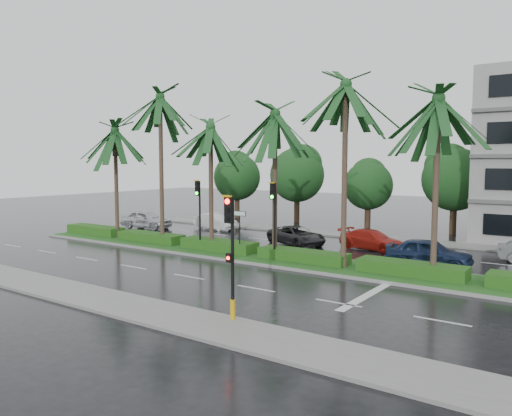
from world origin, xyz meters
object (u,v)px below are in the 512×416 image
Objects in this scene: signal_median_left at (199,204)px; car_silver at (146,219)px; car_darkgrey at (296,236)px; street_sign at (239,222)px; signal_near at (231,252)px; car_white at (215,221)px; car_blue at (429,253)px; car_red at (372,240)px.

signal_median_left is 0.96× the size of car_silver.
car_darkgrey is (3.50, 5.98, -2.37)m from signal_median_left.
signal_median_left is at bearing -126.37° from car_silver.
signal_median_left is 3.13m from street_sign.
street_sign is 6.01m from car_darkgrey.
signal_near is 26.41m from car_silver.
car_silver is 5.94m from car_white.
car_silver is 1.01× the size of car_blue.
car_darkgrey is at bearing 114.27° from car_red.
signal_near is 1.68× the size of street_sign.
signal_median_left is at bearing -136.78° from car_white.
signal_near is 1.00× the size of signal_median_left.
car_red is at bearing -88.02° from car_white.
car_darkgrey is (-6.50, 15.67, -1.87)m from signal_near.
car_blue is at bearing 77.68° from signal_near.
car_white is (-9.02, 8.73, -1.45)m from street_sign.
signal_median_left is 0.97× the size of car_blue.
car_silver is 14.69m from car_darkgrey.
street_sign is at bearing 153.39° from car_red.
street_sign reaches higher than car_silver.
car_darkgrey is 5.07m from car_red.
signal_median_left reaches higher than signal_near.
car_red is (5.44, 6.91, -1.49)m from street_sign.
car_red is at bearing -95.02° from car_silver.
street_sign is 15.39m from car_silver.
car_white is 0.90× the size of car_darkgrey.
signal_near is at bearing -136.63° from car_darkgrey.
signal_near reaches higher than car_white.
signal_median_left is 11.01m from car_white.
street_sign is (3.00, 0.18, -0.87)m from signal_median_left.
car_blue reaches higher than car_darkgrey.
street_sign reaches higher than car_darkgrey.
car_blue is (4.50, -3.29, 0.13)m from car_red.
car_darkgrey is 9.69m from car_blue.
car_red is (8.44, 7.09, -2.36)m from signal_median_left.
car_darkgrey is at bearing -98.25° from car_silver.
car_red is at bearing -56.52° from car_darkgrey.
signal_near is at bearing -44.09° from signal_median_left.
car_white is 14.58m from car_red.
car_silver is 1.03× the size of car_red.
car_white is at bearing 124.05° from signal_median_left.
car_white is (-16.02, 18.60, -1.83)m from signal_near.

